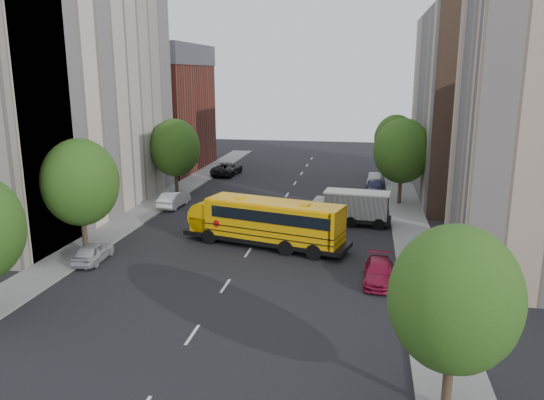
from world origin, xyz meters
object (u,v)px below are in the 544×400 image
(parked_car_2, at_px, (227,168))
(street_tree_2, at_px, (175,148))
(parked_car_5, at_px, (375,179))
(street_tree_1, at_px, (80,182))
(parked_car_3, at_px, (379,272))
(street_tree_5, at_px, (396,139))
(parked_car_4, at_px, (376,187))
(parked_car_1, at_px, (174,199))
(safari_truck, at_px, (351,207))
(street_tree_3, at_px, (455,299))
(street_tree_4, at_px, (402,151))
(school_bus, at_px, (264,220))
(parked_car_0, at_px, (93,252))

(parked_car_2, bearing_deg, street_tree_2, 83.18)
(street_tree_2, xyz_separation_m, parked_car_5, (19.80, 8.63, -4.19))
(street_tree_1, xyz_separation_m, parked_car_3, (19.80, -1.80, -4.31))
(street_tree_1, height_order, parked_car_3, street_tree_1)
(street_tree_5, distance_m, parked_car_5, 5.72)
(parked_car_3, distance_m, parked_car_4, 23.65)
(parked_car_1, bearing_deg, street_tree_5, -137.38)
(street_tree_1, bearing_deg, street_tree_2, 90.00)
(safari_truck, bearing_deg, street_tree_3, -74.65)
(street_tree_2, relative_size, parked_car_4, 1.69)
(street_tree_2, xyz_separation_m, parked_car_1, (1.45, -4.74, -4.10))
(street_tree_2, xyz_separation_m, street_tree_3, (22.00, -32.00, -0.37))
(parked_car_3, bearing_deg, street_tree_5, 87.56)
(street_tree_2, xyz_separation_m, parked_car_3, (19.80, -19.80, -4.19))
(street_tree_3, height_order, parked_car_3, street_tree_3)
(street_tree_4, height_order, parked_car_5, street_tree_4)
(street_tree_1, bearing_deg, street_tree_4, 39.29)
(school_bus, bearing_deg, street_tree_2, 144.29)
(street_tree_5, height_order, parked_car_2, street_tree_5)
(school_bus, xyz_separation_m, safari_truck, (5.96, 6.67, -0.45))
(street_tree_5, relative_size, parked_car_1, 1.69)
(street_tree_2, xyz_separation_m, school_bus, (11.78, -14.35, -2.91))
(street_tree_1, xyz_separation_m, safari_truck, (17.74, 10.32, -3.48))
(street_tree_2, bearing_deg, safari_truck, -23.40)
(street_tree_3, relative_size, parked_car_5, 1.83)
(school_bus, bearing_deg, street_tree_3, -45.02)
(street_tree_3, relative_size, street_tree_4, 0.88)
(street_tree_5, height_order, parked_car_5, street_tree_5)
(parked_car_3, bearing_deg, street_tree_4, 85.18)
(street_tree_5, bearing_deg, safari_truck, -102.20)
(street_tree_4, bearing_deg, safari_truck, -119.00)
(street_tree_1, height_order, parked_car_1, street_tree_1)
(parked_car_3, bearing_deg, parked_car_4, 91.43)
(street_tree_1, relative_size, safari_truck, 1.18)
(street_tree_1, height_order, parked_car_4, street_tree_1)
(street_tree_5, bearing_deg, parked_car_3, -93.96)
(parked_car_1, relative_size, parked_car_5, 1.14)
(street_tree_2, distance_m, parked_car_2, 12.37)
(street_tree_3, height_order, school_bus, street_tree_3)
(street_tree_5, distance_m, school_bus, 28.40)
(street_tree_4, height_order, parked_car_0, street_tree_4)
(street_tree_2, bearing_deg, school_bus, -50.62)
(street_tree_4, bearing_deg, street_tree_2, 180.00)
(street_tree_3, relative_size, parked_car_2, 1.26)
(parked_car_1, bearing_deg, safari_truck, 173.24)
(parked_car_5, bearing_deg, street_tree_3, -81.40)
(parked_car_0, height_order, parked_car_2, parked_car_2)
(street_tree_1, bearing_deg, parked_car_0, -48.13)
(street_tree_1, height_order, safari_truck, street_tree_1)
(parked_car_2, bearing_deg, street_tree_3, 118.51)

